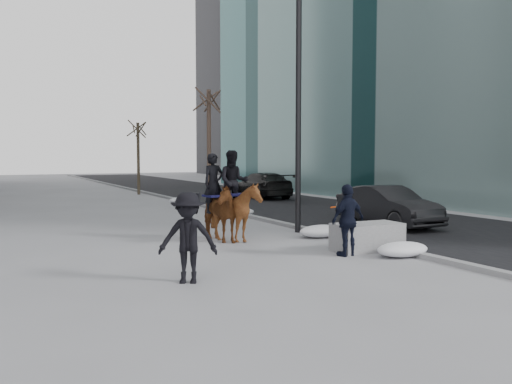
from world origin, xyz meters
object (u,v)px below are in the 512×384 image
planter (367,237)px  car_near (388,206)px  mounted_left (216,209)px  mounted_right (235,205)px

planter → car_near: bearing=43.4°
mounted_left → car_near: bearing=2.7°
car_near → mounted_left: (-6.58, -0.31, 0.24)m
car_near → mounted_left: bearing=-176.2°
mounted_left → planter: bearing=-48.3°
planter → mounted_right: mounted_right is taller
car_near → mounted_right: size_ratio=1.62×
mounted_right → mounted_left: bearing=140.5°
mounted_left → mounted_right: (0.45, -0.37, 0.11)m
planter → car_near: (3.72, 3.52, 0.34)m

